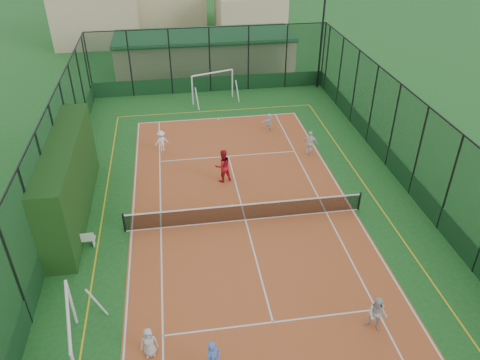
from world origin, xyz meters
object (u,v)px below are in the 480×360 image
object	(u,v)px
child_near_right	(377,314)
coach	(223,166)
child_near_left	(149,342)
child_near_mid	(213,359)
futsal_goal_far	(213,87)
child_far_back	(269,122)
clubhouse	(205,53)
white_bench	(78,239)
floodlight_ne	(322,36)
child_far_right	(310,143)
child_far_left	(161,141)
futsal_goal_near	(74,336)

from	to	relation	value
child_near_right	coach	bearing A→B (deg)	147.85
child_near_left	child_near_mid	distance (m)	2.41
futsal_goal_far	child_far_back	bearing A→B (deg)	-78.10
child_near_left	child_near_mid	world-z (taller)	child_near_mid
clubhouse	white_bench	size ratio (longest dim) A/B	9.97
floodlight_ne	futsal_goal_far	xyz separation A→B (m)	(-8.62, -1.49, -3.04)
child_far_right	child_far_back	distance (m)	4.11
clubhouse	child_far_left	xyz separation A→B (m)	(-3.94, -14.30, -0.88)
futsal_goal_near	child_near_mid	distance (m)	4.79
futsal_goal_far	coach	world-z (taller)	futsal_goal_far
coach	child_near_left	bearing A→B (deg)	53.48
floodlight_ne	child_far_left	xyz separation A→B (m)	(-12.54, -8.90, -3.43)
clubhouse	child_far_right	world-z (taller)	clubhouse
child_near_left	child_near_right	bearing A→B (deg)	-5.65
child_far_left	futsal_goal_near	bearing A→B (deg)	59.28
futsal_goal_near	child_far_right	distance (m)	17.43
futsal_goal_near	child_far_right	bearing A→B (deg)	-54.53
child_near_right	child_far_back	bearing A→B (deg)	128.20
floodlight_ne	child_far_right	world-z (taller)	floodlight_ne
clubhouse	child_near_left	world-z (taller)	clubhouse
child_near_left	child_far_back	distance (m)	18.42
clubhouse	child_far_back	world-z (taller)	clubhouse
child_near_mid	child_far_back	world-z (taller)	child_near_mid
futsal_goal_far	child_far_left	bearing A→B (deg)	-135.97
futsal_goal_near	child_near_mid	bearing A→B (deg)	-118.56
child_far_back	child_near_right	bearing A→B (deg)	64.42
clubhouse	futsal_goal_far	bearing A→B (deg)	-90.14
futsal_goal_far	child_near_mid	xyz separation A→B (m)	(-2.41, -23.36, -0.30)
futsal_goal_far	coach	xyz separation A→B (m)	(-0.62, -11.36, -0.13)
floodlight_ne	futsal_goal_near	bearing A→B (deg)	-123.63
futsal_goal_near	child_far_left	xyz separation A→B (m)	(3.05, 14.54, -0.38)
floodlight_ne	child_far_right	size ratio (longest dim) A/B	5.36
child_far_left	white_bench	bearing A→B (deg)	46.73
child_near_mid	child_near_right	bearing A→B (deg)	-25.18
child_far_right	coach	size ratio (longest dim) A/B	0.81
clubhouse	futsal_goal_far	distance (m)	6.91
child_near_left	child_far_right	world-z (taller)	child_far_right
clubhouse	futsal_goal_near	bearing A→B (deg)	-103.63
child_far_left	child_far_right	distance (m)	9.02
child_far_left	coach	world-z (taller)	coach
child_near_mid	coach	world-z (taller)	coach
futsal_goal_near	child_far_back	distance (m)	19.34
child_far_back	coach	size ratio (longest dim) A/B	0.60
child_near_left	child_near_mid	xyz separation A→B (m)	(2.12, -1.13, 0.15)
child_near_left	white_bench	bearing A→B (deg)	112.48
child_far_back	coach	bearing A→B (deg)	29.79
futsal_goal_far	child_far_right	world-z (taller)	futsal_goal_far
coach	white_bench	bearing A→B (deg)	15.69
child_near_mid	floodlight_ne	bearing A→B (deg)	31.51
floodlight_ne	child_near_mid	world-z (taller)	floodlight_ne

